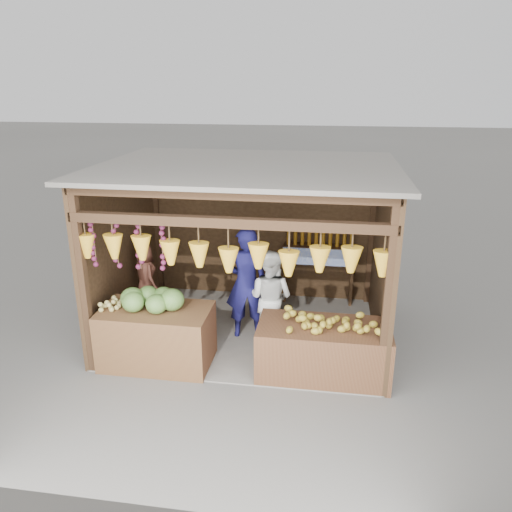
{
  "coord_description": "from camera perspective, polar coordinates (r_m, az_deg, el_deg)",
  "views": [
    {
      "loc": [
        1.2,
        -7.04,
        3.78
      ],
      "look_at": [
        0.14,
        -0.1,
        1.32
      ],
      "focal_mm": 35.0,
      "sensor_mm": 36.0,
      "label": 1
    }
  ],
  "objects": [
    {
      "name": "counter_right",
      "position": [
        6.88,
        7.68,
        -10.66
      ],
      "size": [
        1.76,
        0.85,
        0.73
      ],
      "primitive_type": "cube",
      "color": "#452917",
      "rests_on": "ground"
    },
    {
      "name": "tanfruit_pile",
      "position": [
        7.18,
        -16.19,
        -5.22
      ],
      "size": [
        0.34,
        0.4,
        0.13
      ],
      "primitive_type": null,
      "color": "tan",
      "rests_on": "counter_left"
    },
    {
      "name": "stall_structure",
      "position": [
        7.42,
        -1.27,
        2.73
      ],
      "size": [
        4.3,
        3.3,
        2.66
      ],
      "color": "slate",
      "rests_on": "ground"
    },
    {
      "name": "ground",
      "position": [
        8.09,
        -0.89,
        -8.58
      ],
      "size": [
        80.0,
        80.0,
        0.0
      ],
      "primitive_type": "plane",
      "color": "#514F49",
      "rests_on": "ground"
    },
    {
      "name": "vendor_seated",
      "position": [
        8.23,
        -12.53,
        -2.16
      ],
      "size": [
        0.6,
        0.6,
        1.05
      ],
      "primitive_type": "imported",
      "rotation": [
        0.0,
        0.0,
        2.36
      ],
      "color": "brown",
      "rests_on": "stool"
    },
    {
      "name": "woman_standing",
      "position": [
        7.47,
        1.66,
        -4.76
      ],
      "size": [
        0.87,
        0.78,
        1.48
      ],
      "primitive_type": "imported",
      "rotation": [
        0.0,
        0.0,
        2.77
      ],
      "color": "silver",
      "rests_on": "ground"
    },
    {
      "name": "counter_left",
      "position": [
        7.2,
        -11.25,
        -9.0
      ],
      "size": [
        1.51,
        0.85,
        0.83
      ],
      "primitive_type": "cube",
      "color": "#502D1A",
      "rests_on": "ground"
    },
    {
      "name": "back_shelf",
      "position": [
        8.82,
        7.21,
        -0.1
      ],
      "size": [
        1.25,
        0.32,
        1.32
      ],
      "color": "#382314",
      "rests_on": "ground"
    },
    {
      "name": "stool",
      "position": [
        8.49,
        -12.2,
        -6.44
      ],
      "size": [
        0.33,
        0.33,
        0.31
      ],
      "primitive_type": "cube",
      "color": "black",
      "rests_on": "ground"
    },
    {
      "name": "man_standing",
      "position": [
        7.58,
        -1.12,
        -3.14
      ],
      "size": [
        0.72,
        0.55,
        1.78
      ],
      "primitive_type": "imported",
      "rotation": [
        0.0,
        0.0,
        3.35
      ],
      "color": "#15144B",
      "rests_on": "ground"
    },
    {
      "name": "mango_pile",
      "position": [
        6.64,
        8.74,
        -7.2
      ],
      "size": [
        1.4,
        0.64,
        0.22
      ],
      "primitive_type": null,
      "color": "#C56E1A",
      "rests_on": "counter_right"
    },
    {
      "name": "melon_pile",
      "position": [
        6.98,
        -11.58,
        -4.7
      ],
      "size": [
        1.0,
        0.5,
        0.32
      ],
      "primitive_type": null,
      "color": "#205416",
      "rests_on": "counter_left"
    }
  ]
}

